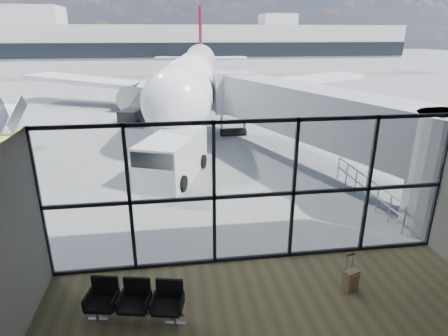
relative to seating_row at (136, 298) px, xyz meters
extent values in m
plane|color=slate|center=(3.40, 42.13, -0.59)|extent=(220.00, 220.00, 0.00)
cube|color=silver|center=(3.40, -1.87, 3.91)|extent=(12.00, 8.00, 0.02)
cube|color=white|center=(3.40, 2.13, 1.66)|extent=(12.00, 0.04, 4.50)
cube|color=black|center=(3.40, 2.13, -0.53)|extent=(12.00, 0.12, 0.10)
cube|color=black|center=(3.40, 2.13, 1.61)|extent=(12.00, 0.12, 0.10)
cube|color=black|center=(3.40, 2.13, 3.85)|extent=(12.00, 0.12, 0.10)
cube|color=black|center=(-2.60, 2.13, 1.66)|extent=(0.10, 0.12, 4.50)
cube|color=black|center=(-0.20, 2.13, 1.66)|extent=(0.10, 0.12, 4.50)
cube|color=black|center=(2.20, 2.13, 1.66)|extent=(0.10, 0.12, 4.50)
cube|color=black|center=(4.60, 2.13, 1.66)|extent=(0.10, 0.12, 4.50)
cube|color=black|center=(7.00, 2.13, 1.66)|extent=(0.10, 0.12, 4.50)
cube|color=black|center=(9.40, 2.13, 1.66)|extent=(0.10, 0.12, 4.50)
cube|color=gray|center=(7.95, 10.13, 2.41)|extent=(7.45, 14.81, 2.40)
cube|color=gray|center=(5.30, 17.13, 2.41)|extent=(2.60, 2.20, 2.60)
cylinder|color=gray|center=(4.50, 17.13, 0.31)|extent=(0.20, 0.20, 1.80)
cylinder|color=gray|center=(6.10, 17.13, 0.31)|extent=(0.20, 0.20, 1.80)
cylinder|color=black|center=(5.30, 17.13, -0.34)|extent=(1.80, 0.56, 0.56)
cylinder|color=gray|center=(9.00, 2.93, -0.04)|extent=(0.06, 0.06, 1.10)
cylinder|color=gray|center=(9.00, 3.83, -0.04)|extent=(0.06, 0.06, 1.10)
cylinder|color=gray|center=(9.00, 4.73, -0.04)|extent=(0.06, 0.06, 1.10)
cylinder|color=gray|center=(9.00, 5.63, -0.04)|extent=(0.06, 0.06, 1.10)
cylinder|color=gray|center=(9.00, 6.53, -0.04)|extent=(0.06, 0.06, 1.10)
cylinder|color=gray|center=(9.00, 7.43, -0.04)|extent=(0.06, 0.06, 1.10)
cylinder|color=gray|center=(9.00, 8.33, -0.04)|extent=(0.06, 0.06, 1.10)
cylinder|color=gray|center=(9.00, 5.63, 0.49)|extent=(0.06, 5.40, 0.06)
cylinder|color=gray|center=(9.00, 5.63, 0.01)|extent=(0.06, 5.40, 0.06)
cube|color=#AEAEA9|center=(3.40, 64.13, 3.41)|extent=(80.00, 12.00, 8.00)
cube|color=black|center=(3.40, 58.03, 3.41)|extent=(80.00, 0.20, 2.40)
cube|color=#AEAEA9|center=(-21.60, 64.13, 8.91)|extent=(10.00, 8.00, 3.00)
cube|color=#AEAEA9|center=(21.40, 64.13, 8.41)|extent=(6.00, 6.00, 2.00)
cylinder|color=#382619|center=(-29.60, 74.13, 1.12)|extent=(0.50, 0.50, 3.42)
sphere|color=black|center=(-29.60, 74.13, 5.30)|extent=(6.27, 6.27, 6.27)
cylinder|color=#382619|center=(-23.60, 74.13, 0.76)|extent=(0.50, 0.50, 2.70)
sphere|color=black|center=(-23.60, 74.13, 4.06)|extent=(4.95, 4.95, 4.95)
cylinder|color=#382619|center=(-17.60, 74.13, 0.94)|extent=(0.50, 0.50, 3.06)
sphere|color=black|center=(-17.60, 74.13, 4.68)|extent=(5.61, 5.61, 5.61)
cylinder|color=#382619|center=(-11.60, 74.13, 1.12)|extent=(0.50, 0.50, 3.42)
sphere|color=black|center=(-11.60, 74.13, 5.30)|extent=(6.27, 6.27, 6.27)
cube|color=gray|center=(-0.03, -0.13, -0.32)|extent=(2.35, 0.59, 0.04)
cube|color=black|center=(-0.82, 0.04, -0.11)|extent=(0.79, 0.76, 0.09)
cube|color=black|center=(-0.76, 0.34, 0.17)|extent=(0.67, 0.22, 0.60)
cube|color=black|center=(-0.03, -0.13, -0.11)|extent=(0.79, 0.76, 0.09)
cube|color=black|center=(0.04, 0.17, 0.17)|extent=(0.67, 0.22, 0.60)
cube|color=black|center=(0.77, -0.30, -0.11)|extent=(0.79, 0.76, 0.09)
cube|color=black|center=(0.83, 0.00, 0.17)|extent=(0.67, 0.22, 0.60)
cylinder|color=gray|center=(-0.98, 0.08, -0.45)|extent=(0.07, 0.07, 0.27)
cylinder|color=gray|center=(0.93, -0.33, -0.45)|extent=(0.07, 0.07, 0.27)
cube|color=#986F54|center=(5.76, 0.27, -0.27)|extent=(0.45, 0.36, 0.59)
cube|color=#986F54|center=(5.81, 0.15, -0.27)|extent=(0.32, 0.15, 0.44)
cylinder|color=gray|center=(5.62, 0.34, 0.24)|extent=(0.03, 0.03, 0.49)
cylinder|color=gray|center=(5.83, 0.41, 0.24)|extent=(0.03, 0.03, 0.49)
cube|color=black|center=(5.72, 0.37, 0.48)|extent=(0.26, 0.12, 0.02)
cylinder|color=black|center=(5.62, 0.34, -0.55)|extent=(0.05, 0.07, 0.07)
cylinder|color=black|center=(5.83, 0.41, -0.55)|extent=(0.05, 0.07, 0.07)
cylinder|color=white|center=(3.33, 28.18, 2.53)|extent=(7.72, 31.42, 3.85)
sphere|color=white|center=(1.38, 12.72, 2.53)|extent=(3.85, 3.85, 3.85)
cone|color=white|center=(5.61, 46.23, 2.84)|extent=(4.60, 6.67, 3.85)
cube|color=black|center=(1.46, 13.34, 3.05)|extent=(2.42, 1.52, 0.52)
cube|color=white|center=(-5.30, 30.32, 1.65)|extent=(15.61, 9.83, 1.23)
cylinder|color=black|center=(-2.16, 27.83, 0.61)|extent=(2.61, 3.78, 2.18)
cube|color=white|center=(2.24, 46.13, 2.95)|extent=(6.01, 3.65, 0.19)
cube|color=white|center=(12.22, 28.11, 1.65)|extent=(15.98, 6.39, 1.23)
cylinder|color=black|center=(8.56, 26.48, 0.61)|extent=(2.61, 3.78, 2.18)
cube|color=white|center=(8.84, 45.30, 2.95)|extent=(5.85, 2.34, 0.19)
cube|color=#5C0D1D|center=(5.61, 46.23, 6.27)|extent=(0.80, 3.96, 6.24)
cylinder|color=gray|center=(1.64, 14.78, 0.14)|extent=(0.21, 0.21, 1.46)
cylinder|color=black|center=(1.64, 14.78, -0.22)|extent=(0.35, 0.75, 0.73)
cylinder|color=black|center=(0.51, 29.06, -0.12)|extent=(0.59, 1.05, 1.00)
cylinder|color=black|center=(6.28, 28.34, -0.12)|extent=(0.59, 1.05, 1.00)
cube|color=silver|center=(1.06, 9.74, 0.45)|extent=(3.70, 5.21, 2.08)
cube|color=black|center=(0.40, 8.10, 1.02)|extent=(2.30, 1.89, 0.73)
cylinder|color=black|center=(-0.48, 8.68, -0.22)|extent=(0.51, 0.77, 0.73)
cylinder|color=black|center=(1.44, 7.91, -0.22)|extent=(0.51, 0.77, 0.73)
cylinder|color=black|center=(0.67, 11.57, -0.22)|extent=(0.51, 0.77, 0.73)
cylinder|color=black|center=(2.60, 10.80, -0.22)|extent=(0.51, 0.77, 0.73)
cube|color=black|center=(-1.82, 22.33, -0.01)|extent=(2.40, 3.45, 1.05)
cube|color=black|center=(-1.41, 23.52, 0.78)|extent=(2.03, 2.88, 1.08)
cylinder|color=black|center=(-2.85, 21.57, -0.32)|extent=(0.37, 0.56, 0.52)
cylinder|color=black|center=(-1.46, 21.10, -0.32)|extent=(0.37, 0.56, 0.52)
cylinder|color=black|center=(-2.17, 23.56, -0.32)|extent=(0.37, 0.56, 0.52)
cylinder|color=black|center=(-0.78, 23.08, -0.32)|extent=(0.37, 0.56, 0.52)
cube|color=gold|center=(-9.23, 16.12, -0.12)|extent=(2.01, 3.08, 0.82)
cube|color=gray|center=(-9.13, 16.93, 1.06)|extent=(1.74, 2.51, 1.52)
cylinder|color=black|center=(-8.55, 14.99, -0.36)|extent=(0.26, 0.48, 0.45)
cylinder|color=black|center=(-9.92, 17.25, -0.36)|extent=(0.26, 0.48, 0.45)
cylinder|color=black|center=(-8.28, 17.03, -0.36)|extent=(0.26, 0.48, 0.45)
cube|color=#EE440C|center=(0.74, 16.55, -0.57)|extent=(0.40, 0.40, 0.03)
cone|color=#EE440C|center=(0.74, 16.55, -0.30)|extent=(0.38, 0.38, 0.57)
cube|color=#E7430C|center=(2.70, 14.41, -0.57)|extent=(0.47, 0.47, 0.03)
cone|color=#E7430C|center=(2.70, 14.41, -0.25)|extent=(0.45, 0.45, 0.67)
camera|label=1|loc=(1.07, -7.78, 6.15)|focal=30.00mm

